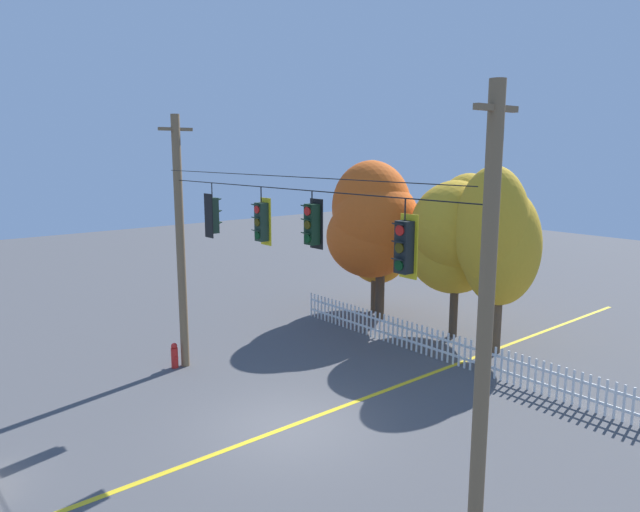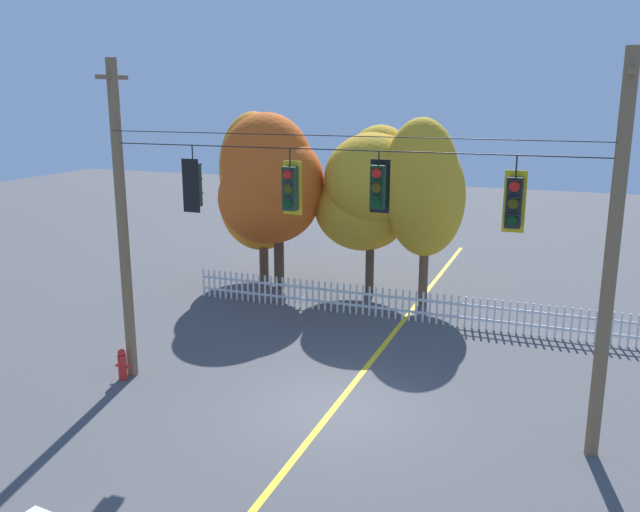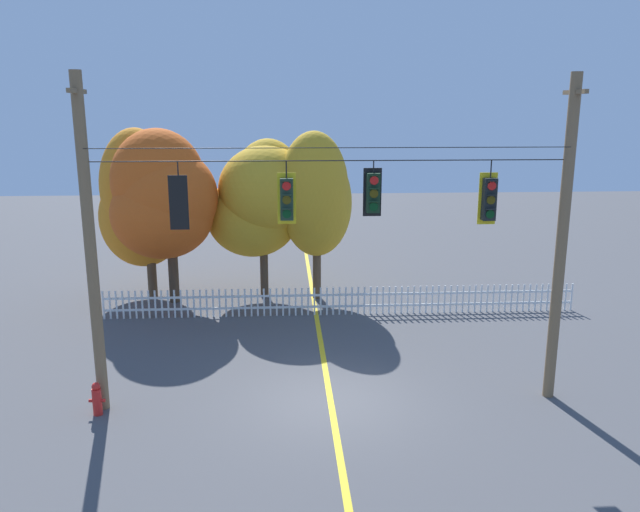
% 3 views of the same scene
% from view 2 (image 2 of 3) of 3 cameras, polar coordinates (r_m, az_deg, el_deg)
% --- Properties ---
extents(ground, '(80.00, 80.00, 0.00)m').
position_cam_2_polar(ground, '(16.00, 1.15, -12.91)').
color(ground, '#4C4C4F').
extents(lane_centerline_stripe, '(0.16, 36.00, 0.01)m').
position_cam_2_polar(lane_centerline_stripe, '(16.00, 1.15, -12.90)').
color(lane_centerline_stripe, gold).
rests_on(lane_centerline_stripe, ground).
extents(signal_support_span, '(11.44, 1.10, 7.98)m').
position_cam_2_polar(signal_support_span, '(14.64, 1.23, 1.51)').
color(signal_support_span, brown).
rests_on(signal_support_span, ground).
extents(traffic_signal_northbound_primary, '(0.43, 0.38, 1.54)m').
position_cam_2_polar(traffic_signal_northbound_primary, '(15.96, -10.71, 5.97)').
color(traffic_signal_northbound_primary, black).
extents(traffic_signal_northbound_secondary, '(0.43, 0.38, 1.48)m').
position_cam_2_polar(traffic_signal_northbound_secondary, '(14.84, -2.54, 5.78)').
color(traffic_signal_northbound_secondary, black).
extents(traffic_signal_eastbound_side, '(0.43, 0.38, 1.32)m').
position_cam_2_polar(traffic_signal_eastbound_side, '(14.15, 4.99, 5.89)').
color(traffic_signal_eastbound_side, black).
extents(traffic_signal_westbound_side, '(0.43, 0.38, 1.54)m').
position_cam_2_polar(traffic_signal_westbound_side, '(13.68, 16.19, 4.41)').
color(traffic_signal_westbound_side, black).
extents(white_picket_fence, '(16.82, 0.06, 1.01)m').
position_cam_2_polar(white_picket_fence, '(21.66, 9.64, -4.41)').
color(white_picket_fence, white).
rests_on(white_picket_fence, ground).
extents(autumn_maple_near_fence, '(3.31, 2.93, 6.52)m').
position_cam_2_polar(autumn_maple_near_fence, '(26.03, -5.09, 5.72)').
color(autumn_maple_near_fence, brown).
rests_on(autumn_maple_near_fence, ground).
extents(autumn_maple_mid, '(3.88, 3.52, 6.53)m').
position_cam_2_polar(autumn_maple_mid, '(24.34, -4.26, 6.23)').
color(autumn_maple_mid, '#473828').
rests_on(autumn_maple_mid, ground).
extents(autumn_oak_far_east, '(4.10, 3.41, 6.11)m').
position_cam_2_polar(autumn_oak_far_east, '(23.99, 4.46, 5.65)').
color(autumn_oak_far_east, '#473828').
rests_on(autumn_oak_far_east, ground).
extents(autumn_maple_far_west, '(2.73, 2.77, 6.42)m').
position_cam_2_polar(autumn_maple_far_west, '(22.88, 8.80, 5.51)').
color(autumn_maple_far_west, brown).
rests_on(autumn_maple_far_west, ground).
extents(fire_hydrant, '(0.38, 0.22, 0.83)m').
position_cam_2_polar(fire_hydrant, '(18.08, -16.48, -8.85)').
color(fire_hydrant, red).
rests_on(fire_hydrant, ground).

